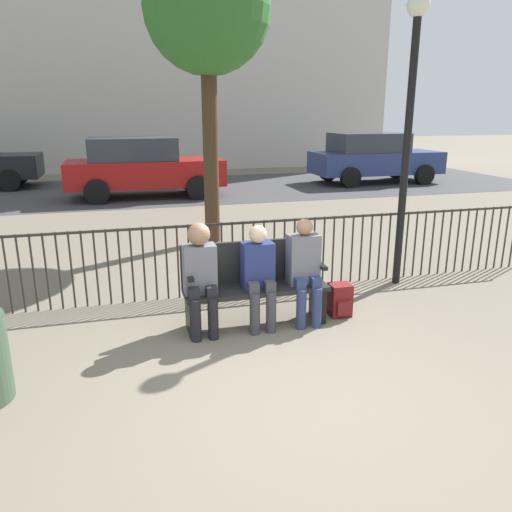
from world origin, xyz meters
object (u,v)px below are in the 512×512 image
seated_person_2 (304,266)px  tree_1 (207,12)px  lamp_post (411,101)px  parked_car_1 (373,157)px  backpack (340,300)px  seated_person_1 (259,272)px  park_bench (254,281)px  seated_person_0 (200,272)px  parked_car_0 (142,166)px

seated_person_2 → tree_1: (-0.31, 3.89, 3.19)m
lamp_post → parked_car_1: bearing=63.9°
backpack → tree_1: size_ratio=0.08×
seated_person_1 → parked_car_1: 12.20m
parked_car_1 → lamp_post: bearing=-116.1°
park_bench → seated_person_2: seated_person_2 is taller
seated_person_0 → backpack: (1.62, 0.05, -0.50)m
seated_person_2 → lamp_post: lamp_post is taller
park_bench → backpack: 1.06m
backpack → park_bench: bearing=175.8°
backpack → lamp_post: bearing=34.7°
park_bench → seated_person_0: bearing=-168.3°
seated_person_0 → seated_person_2: (1.15, -0.00, -0.03)m
seated_person_1 → park_bench: bearing=97.1°
tree_1 → parked_car_1: tree_1 is taller
tree_1 → parked_car_0: size_ratio=1.18×
seated_person_1 → backpack: 1.09m
park_bench → seated_person_2: 0.58m
lamp_post → parked_car_0: 8.96m
seated_person_1 → parked_car_0: parked_car_0 is taller
parked_car_0 → parked_car_1: bearing=7.0°
parked_car_1 → backpack: bearing=-119.7°
park_bench → backpack: (1.01, -0.07, -0.30)m
park_bench → parked_car_0: (-0.72, 9.10, 0.35)m
seated_person_0 → lamp_post: size_ratio=0.33×
park_bench → seated_person_2: (0.54, -0.13, 0.17)m
park_bench → seated_person_1: size_ratio=1.38×
tree_1 → parked_car_1: bearing=43.7°
seated_person_2 → backpack: bearing=6.6°
tree_1 → lamp_post: bearing=-55.7°
park_bench → tree_1: size_ratio=0.32×
park_bench → parked_car_0: size_ratio=0.38×
parked_car_1 → park_bench: bearing=-124.1°
seated_person_1 → backpack: bearing=3.3°
seated_person_0 → seated_person_2: 1.15m
backpack → tree_1: (-0.78, 3.84, 3.65)m
seated_person_0 → lamp_post: lamp_post is taller
lamp_post → parked_car_0: size_ratio=0.87×
backpack → lamp_post: lamp_post is taller
seated_person_1 → parked_car_1: parked_car_1 is taller
seated_person_0 → lamp_post: bearing=17.7°
tree_1 → park_bench: bearing=-93.4°
seated_person_1 → backpack: (0.99, 0.06, -0.45)m
seated_person_1 → seated_person_2: (0.52, 0.00, 0.02)m
backpack → parked_car_1: 11.64m
park_bench → backpack: bearing=-4.2°
seated_person_0 → parked_car_0: bearing=90.7°
seated_person_2 → tree_1: 5.04m
parked_car_0 → tree_1: bearing=-79.9°
seated_person_0 → tree_1: bearing=77.8°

